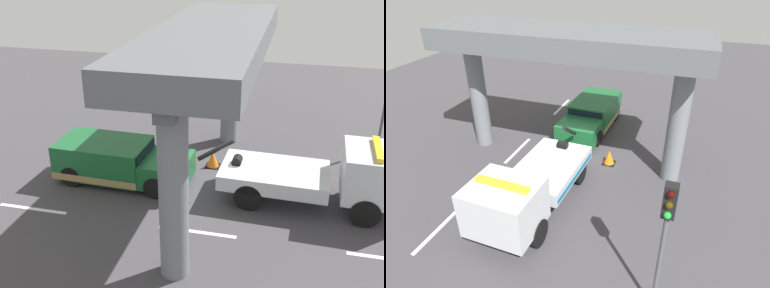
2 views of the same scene
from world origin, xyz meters
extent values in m
cube|color=#423F44|center=(0.00, 0.00, -0.05)|extent=(60.00, 40.00, 0.10)
cube|color=silver|center=(-6.00, -2.77, 0.00)|extent=(2.60, 0.16, 0.01)
cube|color=silver|center=(0.00, -2.77, 0.00)|extent=(2.60, 0.16, 0.01)
cube|color=silver|center=(2.24, 0.04, 0.93)|extent=(3.92, 2.53, 0.55)
cube|color=silver|center=(5.56, -0.07, 1.48)|extent=(2.13, 2.37, 1.65)
cube|color=#196B9E|center=(2.28, 1.24, 0.84)|extent=(3.65, 0.14, 0.20)
cylinder|color=black|center=(0.05, 0.11, 1.66)|extent=(1.42, 0.23, 1.07)
cylinder|color=black|center=(0.85, 0.09, 1.32)|extent=(0.38, 0.46, 0.36)
cube|color=yellow|center=(5.56, -0.07, 2.38)|extent=(0.31, 1.93, 0.16)
cylinder|color=black|center=(5.40, 0.97, 0.50)|extent=(1.01, 0.35, 1.00)
cylinder|color=black|center=(5.33, -1.11, 0.50)|extent=(1.01, 0.35, 1.00)
cylinder|color=black|center=(1.50, 1.10, 0.50)|extent=(1.01, 0.35, 1.00)
cylinder|color=black|center=(1.43, -0.97, 0.50)|extent=(1.01, 0.35, 1.00)
cube|color=#195B2D|center=(-4.40, 0.02, 0.91)|extent=(3.53, 2.32, 1.35)
cube|color=#195B2D|center=(-1.81, -0.07, 0.71)|extent=(1.80, 2.17, 0.95)
cube|color=black|center=(-2.65, -0.04, 1.20)|extent=(0.13, 1.94, 0.59)
cube|color=#9E8451|center=(-4.40, 0.02, 0.41)|extent=(3.55, 2.33, 0.28)
cylinder|color=black|center=(-1.92, 0.90, 0.42)|extent=(0.85, 0.31, 0.84)
cylinder|color=black|center=(-1.99, -1.02, 0.42)|extent=(0.85, 0.31, 0.84)
cylinder|color=black|center=(-5.31, 1.01, 0.42)|extent=(0.85, 0.31, 0.84)
cylinder|color=black|center=(-5.38, -0.91, 0.42)|extent=(0.85, 0.31, 0.84)
cylinder|color=slate|center=(-0.19, 4.81, 2.61)|extent=(0.82, 0.82, 5.23)
cylinder|color=slate|center=(-0.19, -4.81, 2.61)|extent=(0.82, 0.82, 5.23)
cube|color=#5B5F63|center=(-0.19, 0.00, 5.68)|extent=(3.60, 11.62, 0.91)
cube|color=#4A4E52|center=(-0.19, 0.00, 5.05)|extent=(0.50, 11.22, 0.36)
cylinder|color=#515456|center=(6.50, 5.06, 1.70)|extent=(0.12, 0.12, 3.39)
cone|color=orange|center=(-0.40, 1.95, 0.34)|extent=(0.52, 0.52, 0.69)
cube|color=black|center=(-0.40, 1.95, 0.01)|extent=(0.58, 0.58, 0.03)
camera|label=1|loc=(2.72, -14.88, 8.85)|focal=42.71mm
camera|label=2|loc=(12.85, 5.10, 8.73)|focal=31.26mm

